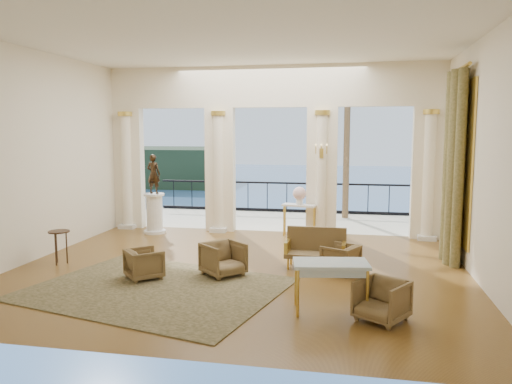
% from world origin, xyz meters
% --- Properties ---
extents(floor, '(9.00, 9.00, 0.00)m').
position_xyz_m(floor, '(0.00, 0.00, 0.00)').
color(floor, '#492D11').
rests_on(floor, ground).
extents(room_walls, '(9.00, 9.00, 9.00)m').
position_xyz_m(room_walls, '(0.00, -1.12, 2.88)').
color(room_walls, white).
rests_on(room_walls, ground).
extents(arcade, '(9.00, 0.56, 4.50)m').
position_xyz_m(arcade, '(-0.00, 3.82, 2.58)').
color(arcade, '#FFF0CF').
rests_on(arcade, ground).
extents(terrace, '(10.00, 3.60, 0.10)m').
position_xyz_m(terrace, '(0.00, 5.80, -0.05)').
color(terrace, beige).
rests_on(terrace, ground).
extents(balustrade, '(9.00, 0.06, 1.03)m').
position_xyz_m(balustrade, '(0.00, 7.40, 0.41)').
color(balustrade, black).
rests_on(balustrade, terrace).
extents(palm_tree, '(2.00, 2.00, 4.50)m').
position_xyz_m(palm_tree, '(2.00, 6.60, 4.09)').
color(palm_tree, '#4C3823').
rests_on(palm_tree, terrace).
extents(headland, '(22.00, 18.00, 6.00)m').
position_xyz_m(headland, '(-30.00, 70.00, -3.00)').
color(headland, black).
rests_on(headland, sea).
extents(sea, '(160.00, 160.00, 0.00)m').
position_xyz_m(sea, '(0.00, 60.00, -6.00)').
color(sea, '#325992').
rests_on(sea, ground).
extents(curtain, '(0.33, 1.40, 4.09)m').
position_xyz_m(curtain, '(4.28, 1.50, 2.02)').
color(curtain, '#4C4B23').
rests_on(curtain, ground).
extents(window_frame, '(0.04, 1.60, 3.40)m').
position_xyz_m(window_frame, '(4.47, 1.50, 2.10)').
color(window_frame, gold).
rests_on(window_frame, room_walls).
extents(wall_sconce, '(0.30, 0.11, 0.33)m').
position_xyz_m(wall_sconce, '(1.40, 3.51, 2.23)').
color(wall_sconce, gold).
rests_on(wall_sconce, arcade).
extents(rug, '(4.87, 4.18, 0.02)m').
position_xyz_m(rug, '(-1.16, -1.47, 0.01)').
color(rug, '#2A2F17').
rests_on(rug, ground).
extents(armchair_a, '(0.96, 0.96, 0.72)m').
position_xyz_m(armchair_a, '(-0.20, -0.44, 0.36)').
color(armchair_a, '#4A381D').
rests_on(armchair_a, ground).
extents(armchair_b, '(0.88, 0.87, 0.68)m').
position_xyz_m(armchair_b, '(2.66, -2.23, 0.34)').
color(armchair_b, '#4A381D').
rests_on(armchair_b, ground).
extents(armchair_c, '(0.79, 0.81, 0.63)m').
position_xyz_m(armchair_c, '(2.01, 0.16, 0.31)').
color(armchair_c, '#4A381D').
rests_on(armchair_c, ground).
extents(armchair_d, '(0.84, 0.84, 0.63)m').
position_xyz_m(armchair_d, '(-1.61, -0.92, 0.32)').
color(armchair_d, '#4A381D').
rests_on(armchair_d, ground).
extents(settee, '(1.23, 0.55, 0.81)m').
position_xyz_m(settee, '(1.50, 0.51, 0.40)').
color(settee, '#4A381D').
rests_on(settee, ground).
extents(game_table, '(1.22, 0.80, 0.78)m').
position_xyz_m(game_table, '(1.91, -1.97, 0.70)').
color(game_table, '#A8C7D5').
rests_on(game_table, ground).
extents(pedestal, '(0.60, 0.60, 1.09)m').
position_xyz_m(pedestal, '(-3.07, 3.13, 0.52)').
color(pedestal, silver).
rests_on(pedestal, ground).
extents(statue, '(0.42, 0.31, 1.06)m').
position_xyz_m(statue, '(-3.07, 3.13, 1.62)').
color(statue, black).
rests_on(statue, pedestal).
extents(console_table, '(0.94, 0.52, 0.84)m').
position_xyz_m(console_table, '(0.84, 3.55, 0.70)').
color(console_table, silver).
rests_on(console_table, ground).
extents(urn, '(0.35, 0.35, 0.47)m').
position_xyz_m(urn, '(0.84, 3.55, 1.11)').
color(urn, white).
rests_on(urn, console_table).
extents(side_table, '(0.43, 0.43, 0.71)m').
position_xyz_m(side_table, '(-3.78, -0.26, 0.61)').
color(side_table, black).
rests_on(side_table, ground).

